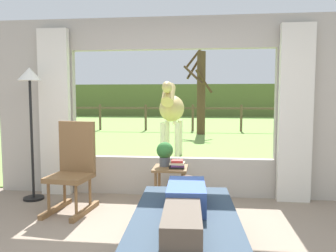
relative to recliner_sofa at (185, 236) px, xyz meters
The scene contains 15 objects.
back_wall_with_window 2.22m from the recliner_sofa, 99.17° to the left, with size 5.20×0.12×2.55m.
curtain_panel_left 2.87m from the recliner_sofa, 137.98° to the left, with size 0.44×0.10×2.40m, color silver.
curtain_panel_right 2.47m from the recliner_sofa, 52.70° to the left, with size 0.44×0.10×2.40m, color silver.
outdoor_pasture_lawn 12.85m from the recliner_sofa, 91.40° to the left, with size 36.00×21.68×0.02m, color #759E47.
distant_hill_ridge 22.71m from the recliner_sofa, 90.79° to the left, with size 36.00×2.00×2.40m, color #5A6934.
recliner_sofa is the anchor object (origin of this frame).
reclining_person 0.31m from the recliner_sofa, 90.00° to the right, with size 0.37×1.43×0.22m.
rocking_chair 1.90m from the recliner_sofa, 142.05° to the left, with size 0.54×0.73×1.12m.
side_table 1.45m from the recliner_sofa, 101.00° to the left, with size 0.44×0.44×0.52m.
potted_plant 1.59m from the recliner_sofa, 103.54° to the left, with size 0.22×0.22×0.32m.
book_stack 1.41m from the recliner_sofa, 97.63° to the left, with size 0.20×0.16×0.11m.
floor_lamp_left 2.95m from the recliner_sofa, 145.77° to the left, with size 0.32×0.32×1.83m.
horse 4.87m from the recliner_sofa, 97.05° to the left, with size 0.57×1.81×1.73m.
pasture_tree 9.99m from the recliner_sofa, 89.88° to the left, with size 1.13×1.40×3.80m.
pasture_fence_line 11.09m from the recliner_sofa, 91.62° to the left, with size 16.10×0.10×1.10m.
Camera 1 is at (0.47, -2.48, 1.42)m, focal length 35.39 mm.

